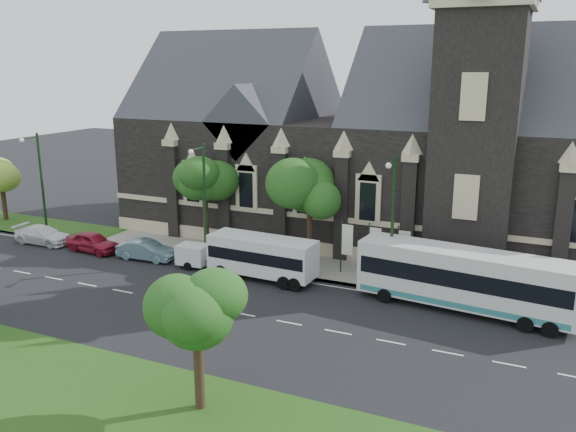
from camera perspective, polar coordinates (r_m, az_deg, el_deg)
The scene contains 19 objects.
ground at distance 37.45m, azimuth -8.41°, elevation -8.56°, with size 160.00×160.00×0.00m, color black.
sidewalk at distance 45.16m, azimuth -1.96°, elevation -4.25°, with size 80.00×5.00×0.15m, color gray.
museum at distance 50.04m, azimuth 8.01°, elevation 6.98°, with size 40.00×17.70×29.90m.
tree_park_east at distance 25.35m, azimuth -8.23°, elevation -8.72°, with size 3.40×3.40×6.28m.
tree_walk_right at distance 43.48m, azimuth 2.49°, elevation 2.86°, with size 4.08×4.08×7.80m.
tree_walk_left at distance 47.48m, azimuth -7.69°, elevation 3.62°, with size 3.91×3.91×7.64m.
tree_walk_far at distance 61.69m, azimuth -25.66°, elevation 3.75°, with size 3.40×3.40×6.28m.
street_lamp_near at distance 38.25m, azimuth 9.95°, elevation -0.04°, with size 0.36×1.88×9.00m.
street_lamp_mid at distance 43.67m, azimuth -8.13°, elevation 1.83°, with size 0.36×1.88×9.00m.
street_lamp_far at distance 53.81m, azimuth -22.75°, elevation 3.22°, with size 0.36×1.88×9.00m.
banner_flag_left at distance 41.74m, azimuth 5.50°, elevation -2.55°, with size 0.90×0.10×4.00m.
banner_flag_center at distance 41.18m, azimuth 8.14°, elevation -2.87°, with size 0.90×0.10×4.00m.
banner_flag_right at distance 40.72m, azimuth 10.85°, elevation -3.19°, with size 0.90×0.10×4.00m.
tour_coach at distance 37.32m, azimuth 16.57°, elevation -5.76°, with size 13.02×4.12×3.73m.
shuttle_bus at distance 41.11m, azimuth -2.46°, elevation -3.77°, with size 7.73×2.97×2.94m.
box_trailer at distance 44.15m, azimuth -9.10°, elevation -3.67°, with size 3.17×1.86×1.68m.
sedan at distance 46.53m, azimuth -13.45°, elevation -3.21°, with size 1.59×4.56×1.50m, color gray.
car_far_red at distance 49.61m, azimuth -18.24°, elevation -2.40°, with size 1.87×4.65×1.58m, color maroon.
car_far_white at distance 53.33m, azimuth -22.48°, elevation -1.69°, with size 2.06×5.06×1.47m, color white.
Camera 1 is at (18.87, -28.91, 14.50)m, focal length 37.02 mm.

